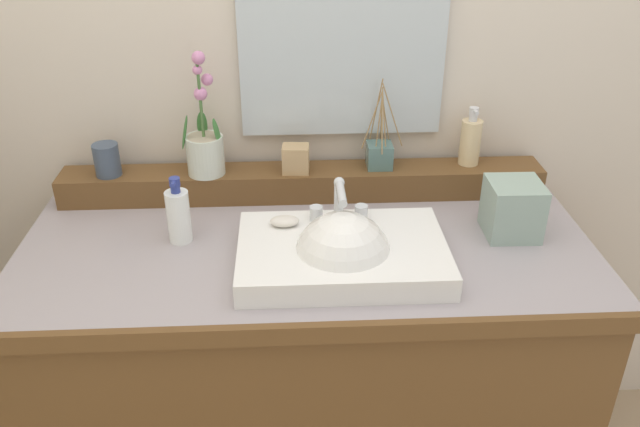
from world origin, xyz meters
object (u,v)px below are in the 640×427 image
object	(u,v)px
potted_plant	(205,145)
tumbler_cup	(107,160)
sink_basin	(342,257)
trinket_box	(296,159)
reed_diffuser	(379,154)
tissue_box	(513,209)
soap_dispenser	(470,141)
lotion_bottle	(178,215)
soap_bar	(285,221)

from	to	relation	value
potted_plant	tumbler_cup	distance (m)	0.27
sink_basin	trinket_box	distance (m)	0.38
sink_basin	reed_diffuser	xyz separation A→B (m)	(0.13, 0.38, 0.09)
potted_plant	trinket_box	distance (m)	0.25
tumbler_cup	tissue_box	world-z (taller)	tumbler_cup
tumbler_cup	soap_dispenser	bearing A→B (deg)	1.44
tumbler_cup	reed_diffuser	size ratio (longest dim) A/B	0.35
lotion_bottle	soap_bar	bearing A→B (deg)	-9.29
soap_dispenser	tissue_box	world-z (taller)	soap_dispenser
sink_basin	soap_bar	size ratio (longest dim) A/B	6.87
soap_bar	sink_basin	bearing A→B (deg)	-36.32
soap_bar	soap_dispenser	bearing A→B (deg)	29.10
tumbler_cup	tissue_box	size ratio (longest dim) A/B	0.64
soap_bar	potted_plant	world-z (taller)	potted_plant
tissue_box	sink_basin	bearing A→B (deg)	-163.08
tumbler_cup	reed_diffuser	distance (m)	0.74
soap_dispenser	trinket_box	distance (m)	0.49
reed_diffuser	tumbler_cup	bearing A→B (deg)	-178.82
soap_bar	reed_diffuser	xyz separation A→B (m)	(0.26, 0.28, 0.05)
tumbler_cup	lotion_bottle	bearing A→B (deg)	-45.69
tissue_box	soap_dispenser	bearing A→B (deg)	101.24
reed_diffuser	trinket_box	bearing A→B (deg)	-174.88
potted_plant	soap_dispenser	world-z (taller)	potted_plant
potted_plant	trinket_box	world-z (taller)	potted_plant
tissue_box	tumbler_cup	bearing A→B (deg)	167.66
sink_basin	tumbler_cup	xyz separation A→B (m)	(-0.61, 0.36, 0.10)
soap_bar	reed_diffuser	distance (m)	0.39
soap_bar	soap_dispenser	distance (m)	0.60
potted_plant	reed_diffuser	bearing A→B (deg)	2.00
soap_bar	trinket_box	world-z (taller)	trinket_box
tumbler_cup	tissue_box	xyz separation A→B (m)	(1.04, -0.23, -0.06)
soap_bar	lotion_bottle	xyz separation A→B (m)	(-0.26, 0.04, 0.00)
soap_bar	tumbler_cup	size ratio (longest dim) A/B	0.79
reed_diffuser	lotion_bottle	bearing A→B (deg)	-155.68
reed_diffuser	tissue_box	bearing A→B (deg)	-38.69
soap_dispenser	lotion_bottle	bearing A→B (deg)	-162.42
tumbler_cup	trinket_box	size ratio (longest dim) A/B	1.18
potted_plant	trinket_box	xyz separation A→B (m)	(0.24, -0.00, -0.04)
trinket_box	tissue_box	xyz separation A→B (m)	(0.54, -0.22, -0.05)
reed_diffuser	lotion_bottle	xyz separation A→B (m)	(-0.52, -0.24, -0.05)
potted_plant	lotion_bottle	xyz separation A→B (m)	(-0.05, -0.22, -0.09)
sink_basin	tissue_box	bearing A→B (deg)	16.92
soap_dispenser	reed_diffuser	world-z (taller)	reed_diffuser
soap_dispenser	tissue_box	size ratio (longest dim) A/B	1.18
sink_basin	reed_diffuser	world-z (taller)	reed_diffuser
potted_plant	reed_diffuser	size ratio (longest dim) A/B	1.33
reed_diffuser	lotion_bottle	world-z (taller)	reed_diffuser
trinket_box	lotion_bottle	bearing A→B (deg)	-139.32
soap_bar	reed_diffuser	size ratio (longest dim) A/B	0.28
soap_dispenser	trinket_box	bearing A→B (deg)	-176.41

